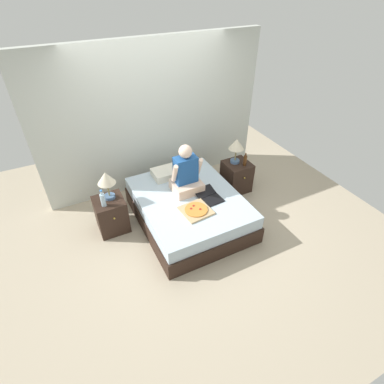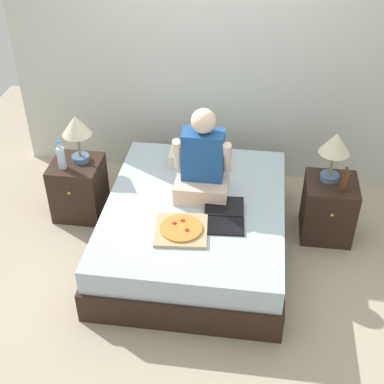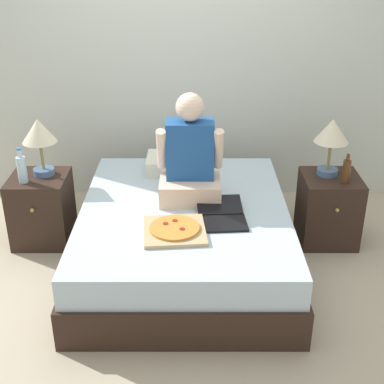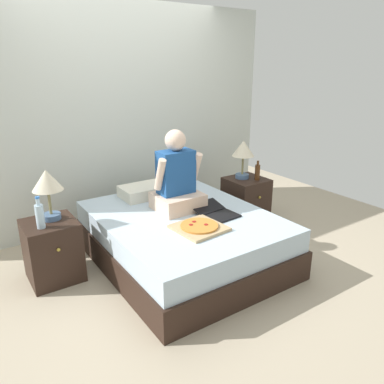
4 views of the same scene
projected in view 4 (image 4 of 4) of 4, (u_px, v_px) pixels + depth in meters
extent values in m
plane|color=tan|center=(183.00, 259.00, 3.72)|extent=(5.91, 5.91, 0.00)
cube|color=silver|center=(122.00, 117.00, 4.33)|extent=(3.91, 0.12, 2.50)
cube|color=black|center=(183.00, 247.00, 3.67)|extent=(1.51, 1.88, 0.27)
cube|color=silver|center=(183.00, 225.00, 3.59)|extent=(1.47, 1.82, 0.21)
cube|color=black|center=(53.00, 250.00, 3.32)|extent=(0.44, 0.44, 0.55)
sphere|color=gold|center=(59.00, 250.00, 3.10)|extent=(0.03, 0.03, 0.03)
cylinder|color=#4C6B93|center=(52.00, 216.00, 3.28)|extent=(0.16, 0.16, 0.05)
cylinder|color=olive|center=(50.00, 202.00, 3.23)|extent=(0.02, 0.02, 0.22)
cone|color=beige|center=(47.00, 180.00, 3.17)|extent=(0.26, 0.26, 0.18)
cylinder|color=silver|center=(40.00, 217.00, 3.08)|extent=(0.07, 0.07, 0.20)
cylinder|color=silver|center=(38.00, 202.00, 3.04)|extent=(0.03, 0.03, 0.06)
cylinder|color=blue|center=(37.00, 198.00, 3.03)|extent=(0.04, 0.04, 0.02)
cube|color=black|center=(246.00, 200.00, 4.52)|extent=(0.44, 0.44, 0.55)
sphere|color=gold|center=(260.00, 197.00, 4.30)|extent=(0.03, 0.03, 0.03)
cylinder|color=#4C6B93|center=(242.00, 176.00, 4.44)|extent=(0.16, 0.16, 0.05)
cylinder|color=olive|center=(243.00, 165.00, 4.40)|extent=(0.02, 0.02, 0.22)
cone|color=beige|center=(243.00, 148.00, 4.33)|extent=(0.26, 0.26, 0.18)
cylinder|color=#512D14|center=(257.00, 172.00, 4.35)|extent=(0.06, 0.06, 0.18)
cylinder|color=#512D14|center=(258.00, 163.00, 4.32)|extent=(0.03, 0.03, 0.05)
cube|color=silver|center=(145.00, 191.00, 4.03)|extent=(0.52, 0.34, 0.12)
cube|color=beige|center=(178.00, 201.00, 3.67)|extent=(0.44, 0.40, 0.16)
cube|color=#1E4C8C|center=(176.00, 172.00, 3.60)|extent=(0.34, 0.20, 0.42)
sphere|color=beige|center=(175.00, 140.00, 3.50)|extent=(0.20, 0.20, 0.20)
cylinder|color=beige|center=(160.00, 174.00, 3.45)|extent=(0.07, 0.18, 0.32)
cylinder|color=beige|center=(196.00, 168.00, 3.66)|extent=(0.07, 0.18, 0.32)
cube|color=black|center=(221.00, 216.00, 3.49)|extent=(0.34, 0.24, 0.02)
cube|color=black|center=(207.00, 207.00, 3.63)|extent=(0.33, 0.22, 0.06)
cube|color=tan|center=(199.00, 228.00, 3.24)|extent=(0.43, 0.43, 0.03)
cylinder|color=#CC7F33|center=(199.00, 226.00, 3.23)|extent=(0.33, 0.33, 0.02)
cylinder|color=maroon|center=(191.00, 225.00, 3.23)|extent=(0.04, 0.04, 0.00)
cylinder|color=maroon|center=(206.00, 224.00, 3.23)|extent=(0.04, 0.04, 0.00)
cylinder|color=maroon|center=(194.00, 222.00, 3.29)|extent=(0.04, 0.04, 0.00)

